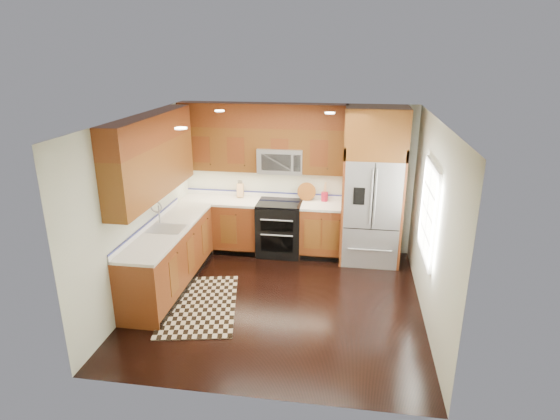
% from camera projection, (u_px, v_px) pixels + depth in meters
% --- Properties ---
extents(ground, '(4.00, 4.00, 0.00)m').
position_uv_depth(ground, '(279.00, 301.00, 6.75)').
color(ground, black).
rests_on(ground, ground).
extents(wall_back, '(4.00, 0.02, 2.60)m').
position_uv_depth(wall_back, '(297.00, 178.00, 8.19)').
color(wall_back, beige).
rests_on(wall_back, ground).
extents(wall_left, '(0.02, 4.00, 2.60)m').
position_uv_depth(wall_left, '(139.00, 209.00, 6.61)').
color(wall_left, beige).
rests_on(wall_left, ground).
extents(wall_right, '(0.02, 4.00, 2.60)m').
position_uv_depth(wall_right, '(432.00, 224.00, 6.03)').
color(wall_right, beige).
rests_on(wall_right, ground).
extents(window, '(0.04, 1.10, 1.30)m').
position_uv_depth(window, '(428.00, 212.00, 6.19)').
color(window, white).
rests_on(window, ground).
extents(base_cabinets, '(2.85, 3.00, 0.90)m').
position_uv_depth(base_cabinets, '(213.00, 243.00, 7.62)').
color(base_cabinets, brown).
rests_on(base_cabinets, ground).
extents(countertop, '(2.86, 3.01, 0.04)m').
position_uv_depth(countertop, '(222.00, 214.00, 7.55)').
color(countertop, white).
rests_on(countertop, base_cabinets).
extents(upper_cabinets, '(2.85, 3.00, 1.15)m').
position_uv_depth(upper_cabinets, '(217.00, 145.00, 7.27)').
color(upper_cabinets, brown).
rests_on(upper_cabinets, ground).
extents(range, '(0.76, 0.67, 0.95)m').
position_uv_depth(range, '(280.00, 228.00, 8.19)').
color(range, black).
rests_on(range, ground).
extents(microwave, '(0.76, 0.40, 0.42)m').
position_uv_depth(microwave, '(281.00, 160.00, 7.92)').
color(microwave, '#B2B2B7').
rests_on(microwave, ground).
extents(refrigerator, '(0.98, 0.75, 2.60)m').
position_uv_depth(refrigerator, '(373.00, 187.00, 7.65)').
color(refrigerator, '#B2B2B7').
rests_on(refrigerator, ground).
extents(sink_faucet, '(0.54, 0.44, 0.37)m').
position_uv_depth(sink_faucet, '(165.00, 225.00, 6.89)').
color(sink_faucet, '#B2B2B7').
rests_on(sink_faucet, countertop).
extents(rug, '(1.33, 1.86, 0.01)m').
position_uv_depth(rug, '(200.00, 305.00, 6.64)').
color(rug, black).
rests_on(rug, ground).
extents(knife_block, '(0.13, 0.17, 0.31)m').
position_uv_depth(knife_block, '(240.00, 190.00, 8.32)').
color(knife_block, tan).
rests_on(knife_block, countertop).
extents(utensil_crock, '(0.15, 0.15, 0.34)m').
position_uv_depth(utensil_crock, '(325.00, 195.00, 8.09)').
color(utensil_crock, maroon).
rests_on(utensil_crock, countertop).
extents(cutting_board, '(0.33, 0.33, 0.02)m').
position_uv_depth(cutting_board, '(306.00, 200.00, 8.16)').
color(cutting_board, brown).
rests_on(cutting_board, countertop).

